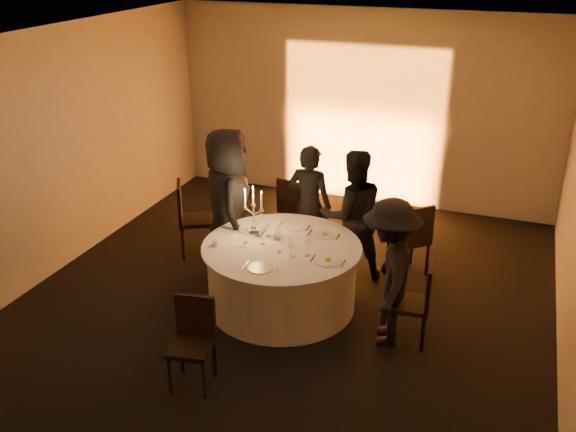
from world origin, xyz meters
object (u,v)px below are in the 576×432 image
(guest_back_right, at_px, (352,215))
(chair_front, at_px, (193,337))
(chair_back_left, at_px, (294,206))
(chair_right, at_px, (416,298))
(banquet_table, at_px, (282,276))
(guest_right, at_px, (389,273))
(guest_back_left, at_px, (309,205))
(chair_left, at_px, (189,214))
(chair_back_right, at_px, (413,236))
(guest_left, at_px, (228,204))
(coffee_cup, at_px, (215,243))
(candelabra, at_px, (254,217))

(guest_back_right, bearing_deg, chair_front, 41.70)
(chair_back_left, xyz_separation_m, chair_right, (2.04, -1.88, 0.01))
(banquet_table, xyz_separation_m, chair_back_left, (-0.48, 1.69, 0.13))
(guest_right, bearing_deg, guest_back_left, -147.12)
(chair_left, bearing_deg, chair_back_left, -81.15)
(guest_back_left, relative_size, guest_right, 1.00)
(chair_back_right, xyz_separation_m, guest_back_left, (-1.31, -0.12, 0.26))
(chair_left, distance_m, chair_back_left, 1.45)
(chair_right, distance_m, guest_right, 0.40)
(guest_left, bearing_deg, coffee_cup, 165.11)
(chair_back_right, height_order, chair_front, chair_back_right)
(guest_right, bearing_deg, chair_back_left, -148.99)
(chair_back_right, bearing_deg, guest_left, -23.69)
(chair_front, height_order, candelabra, candelabra)
(guest_left, height_order, guest_right, guest_left)
(guest_right, bearing_deg, coffee_cup, -100.94)
(chair_back_left, distance_m, chair_front, 3.27)
(candelabra, bearing_deg, chair_back_left, 92.39)
(chair_back_right, bearing_deg, chair_front, 18.88)
(guest_back_left, bearing_deg, candelabra, 72.90)
(chair_back_left, bearing_deg, chair_right, 151.83)
(guest_back_right, bearing_deg, chair_left, -26.01)
(coffee_cup, bearing_deg, candelabra, 55.73)
(chair_front, bearing_deg, banquet_table, 70.04)
(banquet_table, distance_m, chair_back_right, 1.78)
(chair_left, bearing_deg, candelabra, -146.53)
(banquet_table, bearing_deg, chair_front, -100.40)
(banquet_table, relative_size, chair_right, 1.93)
(coffee_cup, relative_size, candelabra, 0.18)
(banquet_table, bearing_deg, guest_left, 150.24)
(chair_back_right, distance_m, chair_front, 3.22)
(chair_left, xyz_separation_m, chair_front, (1.33, -2.38, -0.08))
(guest_right, height_order, candelabra, guest_right)
(guest_back_left, xyz_separation_m, guest_right, (1.33, -1.38, -0.00))
(guest_right, bearing_deg, chair_right, 90.41)
(guest_back_left, bearing_deg, guest_back_right, 166.76)
(chair_front, bearing_deg, coffee_cup, 97.72)
(chair_right, height_order, chair_front, chair_right)
(candelabra, bearing_deg, guest_back_right, 39.18)
(chair_left, distance_m, chair_right, 3.33)
(chair_left, relative_size, guest_back_left, 0.63)
(candelabra, bearing_deg, guest_back_left, 69.89)
(chair_front, distance_m, guest_right, 2.07)
(chair_left, bearing_deg, guest_left, -140.85)
(chair_right, bearing_deg, chair_front, -60.84)
(chair_right, relative_size, guest_left, 0.49)
(chair_left, height_order, chair_back_right, chair_left)
(chair_left, relative_size, guest_left, 0.54)
(guest_right, xyz_separation_m, candelabra, (-1.68, 0.42, 0.18))
(chair_front, height_order, guest_back_right, guest_back_right)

